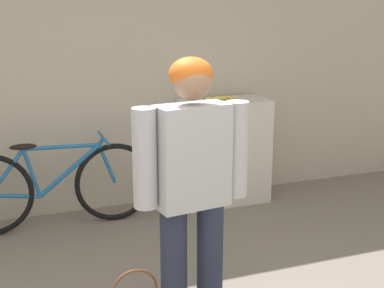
% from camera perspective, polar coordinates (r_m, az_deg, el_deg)
% --- Properties ---
extents(wall_back, '(8.00, 0.07, 2.60)m').
position_cam_1_polar(wall_back, '(4.94, -11.38, 7.51)').
color(wall_back, '#B7AD99').
rests_on(wall_back, ground_plane).
extents(side_shelf, '(0.84, 0.43, 1.01)m').
position_cam_1_polar(side_shelf, '(5.20, 3.42, -0.79)').
color(side_shelf, beige).
rests_on(side_shelf, ground_plane).
extents(person, '(0.68, 0.25, 1.63)m').
position_cam_1_polar(person, '(3.02, -0.01, -3.86)').
color(person, '#23283D').
rests_on(person, ground_plane).
extents(bicycle, '(1.76, 0.46, 0.79)m').
position_cam_1_polar(bicycle, '(4.75, -14.48, -4.40)').
color(bicycle, black).
rests_on(bicycle, ground_plane).
extents(banana, '(0.34, 0.09, 0.03)m').
position_cam_1_polar(banana, '(5.09, 2.91, 4.92)').
color(banana, '#EAD64C').
rests_on(banana, side_shelf).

